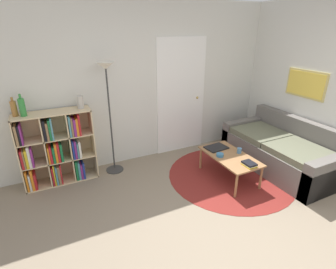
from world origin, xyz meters
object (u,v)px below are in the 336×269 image
Objects in this scene: laptop at (216,148)px; bottle_middle at (22,107)px; bookshelf at (56,149)px; bottle_left at (14,108)px; couch at (282,151)px; bowl at (220,155)px; cup at (239,151)px; floor_lamp at (108,89)px; vase_on_shelf at (80,102)px; coffee_table at (230,158)px.

bottle_middle is (-2.62, 0.75, 0.82)m from laptop.
bookshelf is 0.79m from bottle_left.
couch is at bearing -18.87° from bookshelf.
cup is (0.33, -0.04, 0.02)m from bowl.
bowl is 2.81m from bottle_middle.
bottle_middle is (-0.31, -0.02, 0.69)m from bookshelf.
bottle_middle is (-2.83, 1.05, 0.79)m from cup.
vase_on_shelf is at bearing 171.49° from floor_lamp.
floor_lamp is 20.41× the size of cup.
bottle_left is at bearing 163.62° from laptop.
couch is 1.20m from bowl.
coffee_table is 5.24× the size of vase_on_shelf.
bowl is 2.19m from vase_on_shelf.
bottle_middle reaches higher than bowl.
floor_lamp is at bearing 146.36° from coffee_table.
bowl is 0.59× the size of vase_on_shelf.
laptop is 0.28m from bowl.
bookshelf is 0.79m from vase_on_shelf.
bookshelf is at bearing 4.08° from bottle_middle.
cup is at bearing -20.55° from bottle_left.
cup reaches higher than laptop.
couch is at bearing -5.61° from cup.
bottle_left is (-2.93, 1.10, 0.77)m from cup.
couch is at bearing -6.15° from bowl.
bottle_middle reaches higher than bookshelf.
coffee_table is 2.72× the size of laptop.
floor_lamp is 0.43m from vase_on_shelf.
floor_lamp reaches higher than coffee_table.
floor_lamp reaches higher than laptop.
bookshelf reaches higher than cup.
couch reaches higher than laptop.
bottle_middle is at bearing 162.90° from couch.
floor_lamp is 5.83× the size of bottle_middle.
couch is 6.26× the size of bottle_middle.
floor_lamp is 1.14m from bottle_middle.
bottle_middle is (-1.13, 0.04, -0.14)m from floor_lamp.
laptop is (1.49, -0.71, -0.96)m from floor_lamp.
couch is (2.55, -1.10, -1.08)m from floor_lamp.
cup reaches higher than coffee_table.
bowl is at bearing -25.08° from bookshelf.
laptop is 1.93× the size of vase_on_shelf.
bowl is at bearing 163.71° from coffee_table.
laptop is (-1.07, 0.38, 0.12)m from couch.
laptop is 0.37m from cup.
bottle_middle is 0.74m from vase_on_shelf.
floor_lamp is 1.24m from bottle_left.
floor_lamp is 15.95× the size of bowl.
bottle_middle is at bearing 178.15° from floor_lamp.
bookshelf is 1.17m from floor_lamp.
bottle_left is (-2.76, 1.10, 0.85)m from coffee_table.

